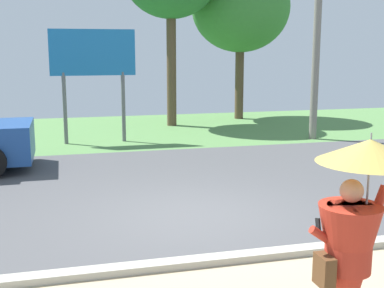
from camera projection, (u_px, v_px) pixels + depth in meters
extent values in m
cube|color=#4C4C4F|center=(172.00, 189.00, 10.81)|extent=(40.00, 8.00, 0.10)
cube|color=#568548|center=(125.00, 131.00, 18.43)|extent=(40.00, 8.00, 0.10)
cube|color=#B2AD9E|center=(232.00, 258.00, 6.98)|extent=(40.00, 0.24, 0.10)
cone|color=#B22D1E|center=(347.00, 278.00, 4.85)|extent=(0.60, 0.60, 1.45)
cylinder|color=#B22D1E|center=(349.00, 238.00, 4.78)|extent=(0.44, 0.44, 0.65)
sphere|color=tan|center=(352.00, 191.00, 4.69)|extent=(0.22, 0.22, 0.22)
cylinder|color=#B22D1E|center=(377.00, 208.00, 4.79)|extent=(0.24, 0.09, 0.45)
cylinder|color=#B22D1E|center=(323.00, 237.00, 4.73)|extent=(0.29, 0.08, 0.24)
cylinder|color=gray|center=(368.00, 186.00, 4.73)|extent=(0.02, 0.02, 0.75)
cone|color=gold|center=(370.00, 151.00, 4.66)|extent=(1.00, 1.00, 0.22)
cylinder|color=gray|center=(371.00, 138.00, 4.64)|extent=(0.02, 0.02, 0.10)
cube|color=black|center=(318.00, 226.00, 4.73)|extent=(0.02, 0.11, 0.16)
cube|color=brown|center=(324.00, 271.00, 4.71)|extent=(0.12, 0.24, 0.30)
cylinder|color=black|center=(0.00, 146.00, 13.31)|extent=(0.76, 0.28, 0.76)
cylinder|color=gray|center=(318.00, 14.00, 15.91)|extent=(0.24, 0.24, 7.96)
cylinder|color=slate|center=(65.00, 109.00, 15.55)|extent=(0.12, 0.12, 2.20)
cylinder|color=slate|center=(123.00, 107.00, 15.99)|extent=(0.12, 0.12, 2.20)
cube|color=#1E72B2|center=(93.00, 52.00, 15.46)|extent=(2.60, 0.10, 1.40)
cylinder|color=brown|center=(239.00, 79.00, 21.24)|extent=(0.36, 0.36, 3.32)
ellipsoid|color=#387F33|center=(241.00, 7.00, 20.70)|extent=(4.03, 4.03, 3.66)
cylinder|color=brown|center=(171.00, 67.00, 19.17)|extent=(0.36, 0.36, 4.50)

